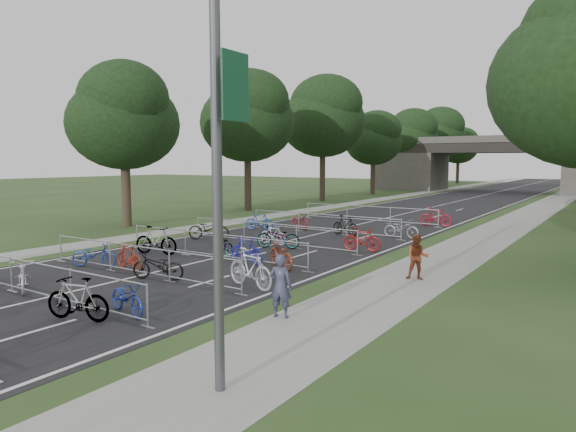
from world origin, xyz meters
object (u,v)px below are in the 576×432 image
(overpass_bridge, at_px, (499,164))
(pedestrian_b, at_px, (417,257))
(pedestrian_a, at_px, (281,286))
(lamppost, at_px, (218,145))

(overpass_bridge, height_order, pedestrian_b, overpass_bridge)
(pedestrian_b, bearing_deg, overpass_bridge, 80.13)
(overpass_bridge, relative_size, pedestrian_a, 18.88)
(lamppost, bearing_deg, pedestrian_b, 90.38)
(pedestrian_a, bearing_deg, lamppost, 94.85)
(overpass_bridge, bearing_deg, pedestrian_a, -83.42)
(lamppost, relative_size, pedestrian_b, 5.34)
(overpass_bridge, distance_m, pedestrian_b, 53.66)
(overpass_bridge, bearing_deg, lamppost, -82.47)
(overpass_bridge, height_order, pedestrian_a, overpass_bridge)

